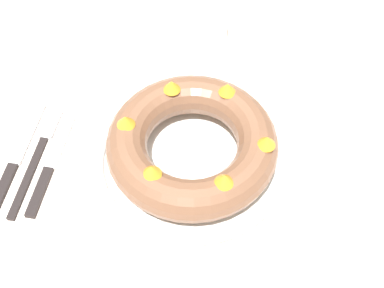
{
  "coord_description": "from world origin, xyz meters",
  "views": [
    {
      "loc": [
        0.11,
        -0.45,
        1.5
      ],
      "look_at": [
        0.03,
        0.03,
        0.83
      ],
      "focal_mm": 50.0,
      "sensor_mm": 36.0,
      "label": 1
    }
  ],
  "objects_px": {
    "bundt_cake": "(192,144)",
    "serving_knife": "(13,167)",
    "fork": "(38,153)",
    "cake_knife": "(48,170)",
    "serving_dish": "(192,159)",
    "side_bowl": "(195,30)",
    "napkin": "(367,203)"
  },
  "relations": [
    {
      "from": "bundt_cake",
      "to": "serving_knife",
      "type": "relative_size",
      "value": 1.16
    },
    {
      "from": "serving_knife",
      "to": "fork",
      "type": "bearing_deg",
      "value": 43.42
    },
    {
      "from": "serving_knife",
      "to": "cake_knife",
      "type": "bearing_deg",
      "value": 0.94
    },
    {
      "from": "cake_knife",
      "to": "bundt_cake",
      "type": "bearing_deg",
      "value": 15.52
    },
    {
      "from": "serving_dish",
      "to": "fork",
      "type": "relative_size",
      "value": 1.44
    },
    {
      "from": "fork",
      "to": "side_bowl",
      "type": "height_order",
      "value": "side_bowl"
    },
    {
      "from": "serving_dish",
      "to": "fork",
      "type": "height_order",
      "value": "serving_dish"
    },
    {
      "from": "fork",
      "to": "cake_knife",
      "type": "relative_size",
      "value": 1.08
    },
    {
      "from": "serving_dish",
      "to": "side_bowl",
      "type": "height_order",
      "value": "side_bowl"
    },
    {
      "from": "napkin",
      "to": "serving_dish",
      "type": "bearing_deg",
      "value": 174.08
    },
    {
      "from": "napkin",
      "to": "side_bowl",
      "type": "bearing_deg",
      "value": 135.09
    },
    {
      "from": "serving_dish",
      "to": "bundt_cake",
      "type": "relative_size",
      "value": 1.15
    },
    {
      "from": "fork",
      "to": "napkin",
      "type": "height_order",
      "value": "fork"
    },
    {
      "from": "bundt_cake",
      "to": "fork",
      "type": "bearing_deg",
      "value": -173.5
    },
    {
      "from": "napkin",
      "to": "bundt_cake",
      "type": "bearing_deg",
      "value": 174.08
    },
    {
      "from": "serving_dish",
      "to": "napkin",
      "type": "xyz_separation_m",
      "value": [
        0.28,
        -0.03,
        -0.01
      ]
    },
    {
      "from": "bundt_cake",
      "to": "side_bowl",
      "type": "height_order",
      "value": "bundt_cake"
    },
    {
      "from": "serving_dish",
      "to": "fork",
      "type": "bearing_deg",
      "value": -173.5
    },
    {
      "from": "fork",
      "to": "serving_knife",
      "type": "bearing_deg",
      "value": -131.9
    },
    {
      "from": "serving_dish",
      "to": "serving_knife",
      "type": "bearing_deg",
      "value": -167.77
    },
    {
      "from": "serving_knife",
      "to": "side_bowl",
      "type": "bearing_deg",
      "value": 53.82
    },
    {
      "from": "fork",
      "to": "cake_knife",
      "type": "distance_m",
      "value": 0.04
    },
    {
      "from": "bundt_cake",
      "to": "serving_knife",
      "type": "height_order",
      "value": "bundt_cake"
    },
    {
      "from": "fork",
      "to": "napkin",
      "type": "distance_m",
      "value": 0.53
    },
    {
      "from": "fork",
      "to": "side_bowl",
      "type": "bearing_deg",
      "value": 59.73
    },
    {
      "from": "fork",
      "to": "napkin",
      "type": "bearing_deg",
      "value": 2.2
    },
    {
      "from": "bundt_cake",
      "to": "serving_knife",
      "type": "xyz_separation_m",
      "value": [
        -0.28,
        -0.06,
        -0.05
      ]
    },
    {
      "from": "serving_dish",
      "to": "side_bowl",
      "type": "distance_m",
      "value": 0.3
    },
    {
      "from": "serving_knife",
      "to": "napkin",
      "type": "xyz_separation_m",
      "value": [
        0.56,
        0.03,
        -0.0
      ]
    },
    {
      "from": "bundt_cake",
      "to": "napkin",
      "type": "xyz_separation_m",
      "value": [
        0.28,
        -0.03,
        -0.05
      ]
    },
    {
      "from": "serving_knife",
      "to": "napkin",
      "type": "bearing_deg",
      "value": 0.85
    },
    {
      "from": "serving_dish",
      "to": "serving_knife",
      "type": "xyz_separation_m",
      "value": [
        -0.28,
        -0.06,
        -0.01
      ]
    }
  ]
}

